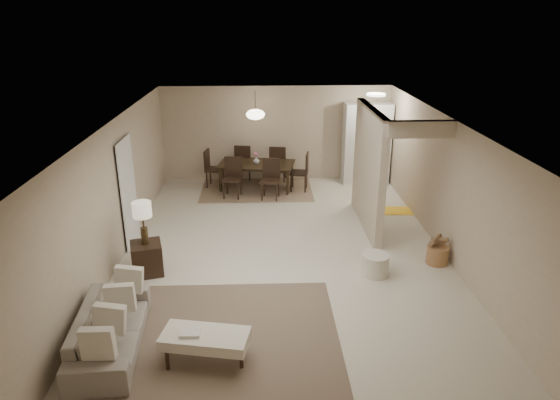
{
  "coord_description": "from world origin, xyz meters",
  "views": [
    {
      "loc": [
        -0.4,
        -8.48,
        4.26
      ],
      "look_at": [
        -0.07,
        0.04,
        1.05
      ],
      "focal_mm": 32.0,
      "sensor_mm": 36.0,
      "label": 1
    }
  ],
  "objects_px": {
    "wicker_basket": "(437,255)",
    "side_table": "(147,258)",
    "round_pouf": "(375,265)",
    "pantry_cabinet": "(366,143)",
    "ottoman_bench": "(205,339)",
    "sofa": "(110,329)",
    "dining_table": "(257,176)"
  },
  "relations": [
    {
      "from": "ottoman_bench",
      "to": "round_pouf",
      "type": "height_order",
      "value": "ottoman_bench"
    },
    {
      "from": "side_table",
      "to": "dining_table",
      "type": "distance_m",
      "value": 4.78
    },
    {
      "from": "pantry_cabinet",
      "to": "wicker_basket",
      "type": "distance_m",
      "value": 4.78
    },
    {
      "from": "side_table",
      "to": "dining_table",
      "type": "xyz_separation_m",
      "value": [
        1.87,
        4.39,
        0.05
      ]
    },
    {
      "from": "pantry_cabinet",
      "to": "wicker_basket",
      "type": "height_order",
      "value": "pantry_cabinet"
    },
    {
      "from": "sofa",
      "to": "ottoman_bench",
      "type": "bearing_deg",
      "value": -107.19
    },
    {
      "from": "ottoman_bench",
      "to": "wicker_basket",
      "type": "distance_m",
      "value": 4.66
    },
    {
      "from": "pantry_cabinet",
      "to": "dining_table",
      "type": "relative_size",
      "value": 1.11
    },
    {
      "from": "wicker_basket",
      "to": "side_table",
      "type": "bearing_deg",
      "value": -178.2
    },
    {
      "from": "round_pouf",
      "to": "pantry_cabinet",
      "type": "bearing_deg",
      "value": 80.85
    },
    {
      "from": "sofa",
      "to": "wicker_basket",
      "type": "height_order",
      "value": "sofa"
    },
    {
      "from": "pantry_cabinet",
      "to": "side_table",
      "type": "distance_m",
      "value": 6.83
    },
    {
      "from": "side_table",
      "to": "dining_table",
      "type": "relative_size",
      "value": 0.3
    },
    {
      "from": "wicker_basket",
      "to": "ottoman_bench",
      "type": "bearing_deg",
      "value": -146.98
    },
    {
      "from": "ottoman_bench",
      "to": "dining_table",
      "type": "relative_size",
      "value": 0.63
    },
    {
      "from": "pantry_cabinet",
      "to": "round_pouf",
      "type": "bearing_deg",
      "value": -99.15
    },
    {
      "from": "pantry_cabinet",
      "to": "side_table",
      "type": "relative_size",
      "value": 3.75
    },
    {
      "from": "ottoman_bench",
      "to": "side_table",
      "type": "relative_size",
      "value": 2.14
    },
    {
      "from": "wicker_basket",
      "to": "dining_table",
      "type": "xyz_separation_m",
      "value": [
        -3.28,
        4.23,
        0.17
      ]
    },
    {
      "from": "ottoman_bench",
      "to": "wicker_basket",
      "type": "xyz_separation_m",
      "value": [
        3.9,
        2.54,
        -0.16
      ]
    },
    {
      "from": "dining_table",
      "to": "wicker_basket",
      "type": "bearing_deg",
      "value": -42.31
    },
    {
      "from": "round_pouf",
      "to": "wicker_basket",
      "type": "bearing_deg",
      "value": 16.81
    },
    {
      "from": "ottoman_bench",
      "to": "side_table",
      "type": "bearing_deg",
      "value": 128.36
    },
    {
      "from": "side_table",
      "to": "pantry_cabinet",
      "type": "bearing_deg",
      "value": 45.57
    },
    {
      "from": "ottoman_bench",
      "to": "round_pouf",
      "type": "xyz_separation_m",
      "value": [
        2.69,
        2.17,
        -0.13
      ]
    },
    {
      "from": "ottoman_bench",
      "to": "side_table",
      "type": "xyz_separation_m",
      "value": [
        -1.25,
        2.37,
        -0.04
      ]
    },
    {
      "from": "round_pouf",
      "to": "ottoman_bench",
      "type": "bearing_deg",
      "value": -141.11
    },
    {
      "from": "pantry_cabinet",
      "to": "round_pouf",
      "type": "distance_m",
      "value": 5.19
    },
    {
      "from": "sofa",
      "to": "dining_table",
      "type": "height_order",
      "value": "dining_table"
    },
    {
      "from": "sofa",
      "to": "side_table",
      "type": "distance_m",
      "value": 2.08
    },
    {
      "from": "pantry_cabinet",
      "to": "wicker_basket",
      "type": "relative_size",
      "value": 5.42
    },
    {
      "from": "pantry_cabinet",
      "to": "sofa",
      "type": "bearing_deg",
      "value": -124.75
    }
  ]
}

